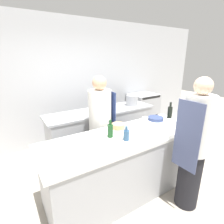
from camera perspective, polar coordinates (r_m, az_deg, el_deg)
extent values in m
plane|color=#A89E8E|center=(2.98, 3.90, -23.84)|extent=(16.00, 16.00, 0.00)
cube|color=silver|center=(4.18, -13.23, 9.33)|extent=(8.00, 0.06, 2.80)
cube|color=#A8AAAF|center=(2.71, 4.10, -16.85)|extent=(2.27, 0.80, 0.88)
cube|color=white|center=(2.48, 4.34, -8.06)|extent=(2.37, 0.83, 0.04)
cube|color=#A8AAAF|center=(3.77, -3.16, -6.37)|extent=(2.22, 0.61, 0.88)
cube|color=#A8AAAF|center=(3.60, -3.28, 0.32)|extent=(2.31, 0.64, 0.04)
cube|color=#A8AAAF|center=(5.04, 9.96, 0.32)|extent=(0.75, 0.63, 0.99)
cube|color=black|center=(4.90, 12.24, -3.08)|extent=(0.60, 0.01, 0.35)
cube|color=black|center=(4.70, 12.77, 4.63)|extent=(0.63, 0.01, 0.06)
cylinder|color=black|center=(2.72, 23.73, -19.32)|extent=(0.30, 0.30, 0.81)
cylinder|color=white|center=(2.36, 26.06, -3.86)|extent=(0.35, 0.35, 0.74)
cube|color=#4C567F|center=(2.25, 23.31, -7.40)|extent=(0.02, 0.33, 0.86)
sphere|color=beige|center=(2.24, 27.70, 7.57)|extent=(0.21, 0.21, 0.21)
cylinder|color=black|center=(3.21, -3.67, -12.00)|extent=(0.32, 0.32, 0.78)
cylinder|color=white|center=(2.92, -3.95, 0.54)|extent=(0.38, 0.38, 0.68)
cube|color=navy|center=(3.03, -0.64, -0.62)|extent=(0.02, 0.36, 0.80)
sphere|color=tan|center=(2.82, -4.14, 9.43)|extent=(0.23, 0.23, 0.23)
cylinder|color=#2D5175|center=(2.32, 4.69, -7.55)|extent=(0.08, 0.08, 0.14)
cylinder|color=#2D5175|center=(2.28, 4.75, -5.36)|extent=(0.04, 0.04, 0.05)
cylinder|color=#19471E|center=(2.39, -0.56, -6.19)|extent=(0.08, 0.08, 0.18)
cylinder|color=#19471E|center=(2.34, -0.57, -3.43)|extent=(0.03, 0.03, 0.07)
cylinder|color=#5B2319|center=(2.75, 21.83, -4.28)|extent=(0.07, 0.07, 0.17)
cylinder|color=#5B2319|center=(2.71, 22.12, -1.93)|extent=(0.03, 0.03, 0.07)
cylinder|color=black|center=(3.22, 18.34, -0.31)|extent=(0.08, 0.08, 0.22)
cylinder|color=black|center=(3.18, 18.60, 2.27)|extent=(0.04, 0.04, 0.08)
cylinder|color=tan|center=(2.68, 2.07, -4.61)|extent=(0.20, 0.20, 0.08)
cylinder|color=navy|center=(3.12, 14.11, -2.09)|extent=(0.26, 0.26, 0.05)
cylinder|color=white|center=(3.01, 18.41, -3.17)|extent=(0.19, 0.19, 0.06)
cylinder|color=white|center=(2.98, 10.71, -2.48)|extent=(0.10, 0.10, 0.08)
cylinder|color=#A8AAAF|center=(3.95, 6.50, 3.82)|extent=(0.26, 0.26, 0.23)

